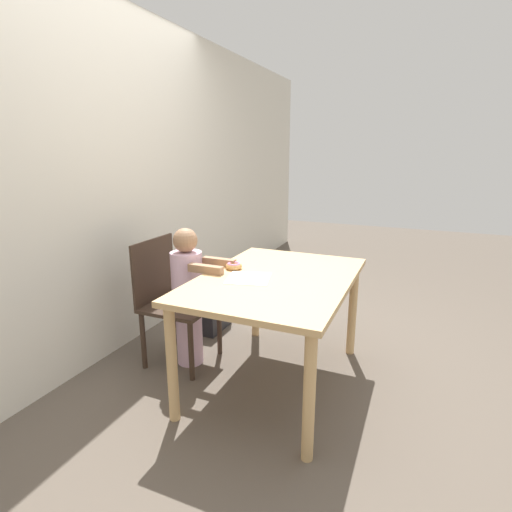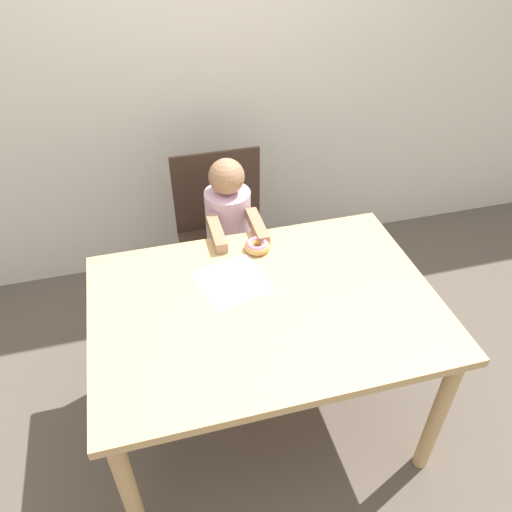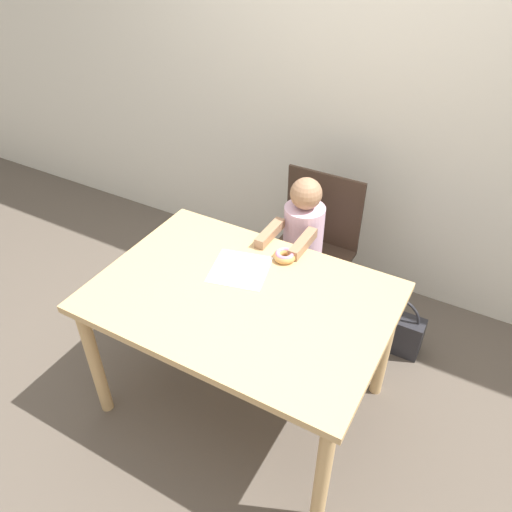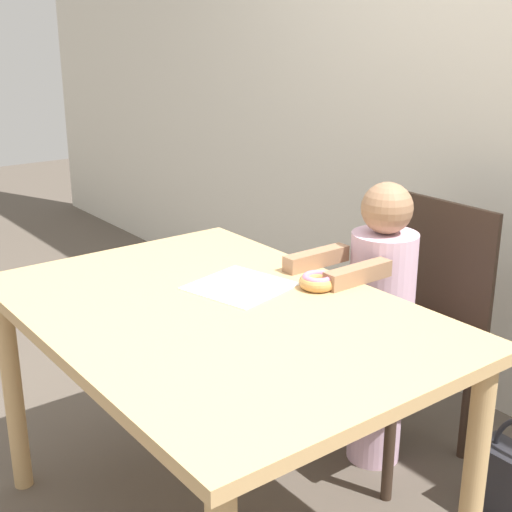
{
  "view_description": "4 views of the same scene",
  "coord_description": "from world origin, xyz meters",
  "px_view_note": "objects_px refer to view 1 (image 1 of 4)",
  "views": [
    {
      "loc": [
        -2.2,
        -0.81,
        1.48
      ],
      "look_at": [
        -0.0,
        0.13,
        0.85
      ],
      "focal_mm": 28.0,
      "sensor_mm": 36.0,
      "label": 1
    },
    {
      "loc": [
        -0.38,
        -1.27,
        2.02
      ],
      "look_at": [
        -0.0,
        0.13,
        0.85
      ],
      "focal_mm": 35.0,
      "sensor_mm": 36.0,
      "label": 2
    },
    {
      "loc": [
        0.85,
        -1.39,
        2.17
      ],
      "look_at": [
        -0.0,
        0.13,
        0.85
      ],
      "focal_mm": 35.0,
      "sensor_mm": 36.0,
      "label": 3
    },
    {
      "loc": [
        1.47,
        -0.98,
        1.46
      ],
      "look_at": [
        -0.0,
        0.13,
        0.85
      ],
      "focal_mm": 50.0,
      "sensor_mm": 36.0,
      "label": 4
    }
  ],
  "objects_px": {
    "child_figure": "(188,296)",
    "chair": "(172,299)",
    "donut": "(234,266)",
    "handbag": "(216,315)"
  },
  "relations": [
    {
      "from": "child_figure",
      "to": "chair",
      "type": "bearing_deg",
      "value": 90.0
    },
    {
      "from": "donut",
      "to": "child_figure",
      "type": "bearing_deg",
      "value": 99.75
    },
    {
      "from": "child_figure",
      "to": "handbag",
      "type": "xyz_separation_m",
      "value": [
        0.55,
        0.09,
        -0.37
      ]
    },
    {
      "from": "handbag",
      "to": "child_figure",
      "type": "bearing_deg",
      "value": -170.65
    },
    {
      "from": "chair",
      "to": "donut",
      "type": "bearing_deg",
      "value": -83.07
    },
    {
      "from": "donut",
      "to": "handbag",
      "type": "height_order",
      "value": "donut"
    },
    {
      "from": "chair",
      "to": "handbag",
      "type": "xyz_separation_m",
      "value": [
        0.55,
        -0.04,
        -0.33
      ]
    },
    {
      "from": "chair",
      "to": "handbag",
      "type": "relative_size",
      "value": 2.38
    },
    {
      "from": "donut",
      "to": "handbag",
      "type": "bearing_deg",
      "value": 40.17
    },
    {
      "from": "child_figure",
      "to": "donut",
      "type": "relative_size",
      "value": 9.11
    }
  ]
}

